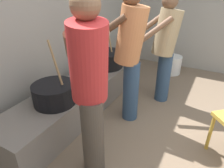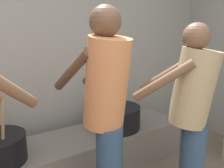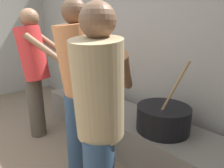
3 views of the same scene
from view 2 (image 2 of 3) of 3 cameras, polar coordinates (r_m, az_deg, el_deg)
block_enclosure_rear at (r=2.54m, az=-25.25°, el=6.14°), size 5.76×0.20×2.44m
hearth_ledge at (r=2.47m, az=-11.38°, el=-17.95°), size 2.70×0.60×0.42m
cooking_pot_secondary at (r=2.57m, az=1.18°, el=-8.12°), size 0.52×0.52×0.70m
cook_in_orange_shirt at (r=1.66m, az=-1.41°, el=-5.44°), size 0.39×0.71×1.64m
cook_in_tan_shirt at (r=1.94m, az=19.12°, el=-5.58°), size 0.65×0.70×1.53m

